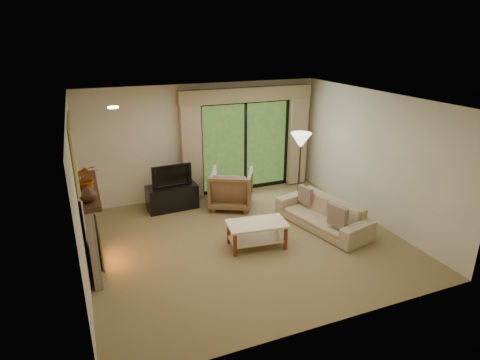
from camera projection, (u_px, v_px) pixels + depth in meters
name	position (u px, v px, depth m)	size (l,w,h in m)	color
floor	(246.00, 241.00, 7.44)	(5.50, 5.50, 0.00)	olive
ceiling	(247.00, 100.00, 6.55)	(5.50, 5.50, 0.00)	silver
wall_back	(204.00, 141.00, 9.17)	(5.00, 5.00, 0.00)	beige
wall_front	(327.00, 239.00, 4.82)	(5.00, 5.00, 0.00)	beige
wall_left	(78.00, 197.00, 6.03)	(5.00, 5.00, 0.00)	beige
wall_right	(374.00, 158.00, 7.96)	(5.00, 5.00, 0.00)	beige
fireplace	(91.00, 227.00, 6.46)	(0.24, 1.70, 1.37)	gray
mirror	(74.00, 152.00, 5.99)	(0.07, 1.45, 1.02)	gold
sliding_door	(245.00, 146.00, 9.55)	(2.26, 0.10, 2.16)	black
curtain_left	(191.00, 149.00, 8.94)	(0.45, 0.18, 2.35)	tan
curtain_right	(297.00, 138.00, 9.89)	(0.45, 0.18, 2.35)	tan
cornice	(247.00, 95.00, 9.05)	(3.20, 0.24, 0.32)	#96855C
media_console	(172.00, 197.00, 8.72)	(1.07, 0.48, 0.54)	black
tv	(171.00, 175.00, 8.54)	(0.86, 0.11, 0.49)	black
armchair	(231.00, 189.00, 8.78)	(0.90, 0.93, 0.84)	brown
sofa	(323.00, 214.00, 7.86)	(1.97, 0.77, 0.58)	tan
pillow_near	(338.00, 216.00, 7.27)	(0.11, 0.40, 0.40)	#4C3A2A
pillow_far	(305.00, 195.00, 8.26)	(0.09, 0.35, 0.35)	#4C3A2A
coffee_table	(257.00, 235.00, 7.16)	(1.05, 0.58, 0.47)	beige
floor_lamp	(299.00, 170.00, 8.70)	(0.44, 0.44, 1.65)	beige
vase	(87.00, 193.00, 5.68)	(0.24, 0.24, 0.25)	#372115
branches	(86.00, 178.00, 5.94)	(0.41, 0.36, 0.46)	#9E470E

